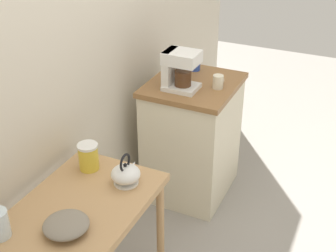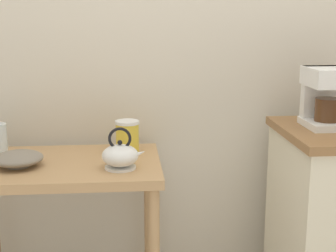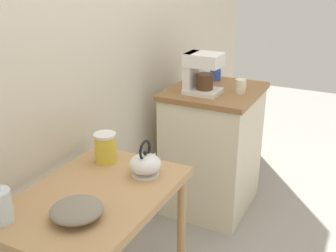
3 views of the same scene
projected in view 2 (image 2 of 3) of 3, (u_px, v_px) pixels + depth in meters
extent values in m
cube|color=beige|center=(221.00, 8.00, 2.42)|extent=(4.40, 0.10, 2.80)
cube|color=tan|center=(63.00, 166.00, 2.12)|extent=(0.83, 0.56, 0.04)
cylinder|color=tan|center=(149.00, 222.00, 2.47)|extent=(0.04, 0.04, 0.71)
cylinder|color=gray|center=(19.00, 166.00, 2.05)|extent=(0.09, 0.09, 0.01)
ellipsoid|color=gray|center=(18.00, 158.00, 2.04)|extent=(0.21, 0.21, 0.06)
cylinder|color=white|center=(120.00, 167.00, 2.02)|extent=(0.13, 0.13, 0.01)
ellipsoid|color=white|center=(120.00, 156.00, 2.01)|extent=(0.15, 0.15, 0.09)
cone|color=white|center=(138.00, 154.00, 2.02)|extent=(0.07, 0.03, 0.05)
sphere|color=black|center=(120.00, 143.00, 2.00)|extent=(0.02, 0.02, 0.02)
torus|color=black|center=(120.00, 139.00, 2.00)|extent=(0.09, 0.01, 0.09)
cylinder|color=gold|center=(127.00, 138.00, 2.25)|extent=(0.10, 0.10, 0.13)
cylinder|color=white|center=(127.00, 122.00, 2.23)|extent=(0.11, 0.11, 0.01)
cube|color=white|center=(326.00, 124.00, 2.15)|extent=(0.18, 0.22, 0.03)
cube|color=white|center=(320.00, 95.00, 2.21)|extent=(0.16, 0.05, 0.26)
cube|color=white|center=(329.00, 77.00, 2.10)|extent=(0.18, 0.22, 0.08)
cylinder|color=#4C2D19|center=(328.00, 110.00, 2.13)|extent=(0.11, 0.11, 0.10)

